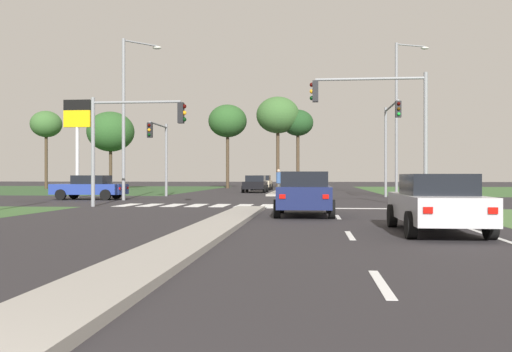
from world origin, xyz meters
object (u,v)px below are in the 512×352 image
object	(u,v)px
traffic_signal_near_right	(384,115)
fuel_price_totem	(77,126)
treeline_near	(46,125)
street_lamp_third	(399,111)
car_silver_second	(436,203)
car_beige_third	(262,183)
traffic_signal_far_right	(390,132)
pedestrian_at_median	(279,179)
car_blue_fifth	(90,187)
car_navy_near	(305,193)
traffic_signal_far_left	(160,145)
treeline_fourth	(278,115)
treeline_fifth	(298,124)
car_black_fourth	(255,184)
street_lamp_second	(127,110)
treeline_third	(228,121)
traffic_signal_near_left	(129,131)
treeline_second	(111,132)

from	to	relation	value
traffic_signal_near_right	fuel_price_totem	size ratio (longest dim) A/B	0.93
treeline_near	street_lamp_third	bearing A→B (deg)	-29.41
car_silver_second	traffic_signal_near_right	distance (m)	11.22
car_beige_third	traffic_signal_far_right	xyz separation A→B (m)	(9.95, -19.47, 3.48)
car_beige_third	pedestrian_at_median	world-z (taller)	pedestrian_at_median
pedestrian_at_median	car_blue_fifth	bearing A→B (deg)	20.43
street_lamp_third	fuel_price_totem	size ratio (longest dim) A/B	1.65
car_navy_near	street_lamp_third	bearing A→B (deg)	71.81
pedestrian_at_median	traffic_signal_far_left	bearing A→B (deg)	9.02
street_lamp_third	treeline_fourth	bearing A→B (deg)	113.30
traffic_signal_far_right	car_beige_third	bearing A→B (deg)	117.07
car_silver_second	treeline_fifth	distance (m)	48.71
treeline_near	treeline_fifth	distance (m)	28.10
car_black_fourth	street_lamp_second	xyz separation A→B (m)	(-6.07, -15.76, 4.58)
fuel_price_totem	treeline_fourth	bearing A→B (deg)	66.55
car_beige_third	fuel_price_totem	bearing A→B (deg)	63.19
traffic_signal_far_left	treeline_third	distance (m)	26.61
street_lamp_second	traffic_signal_near_left	bearing A→B (deg)	-70.66
car_beige_third	treeline_fifth	bearing A→B (deg)	-116.97
street_lamp_second	treeline_near	size ratio (longest dim) A/B	1.10
street_lamp_second	treeline_second	xyz separation A→B (m)	(-10.72, 26.21, 0.86)
treeline_fifth	car_beige_third	bearing A→B (deg)	-116.97
car_navy_near	pedestrian_at_median	world-z (taller)	pedestrian_at_median
car_blue_fifth	traffic_signal_near_left	world-z (taller)	traffic_signal_near_left
car_navy_near	treeline_fourth	size ratio (longest dim) A/B	0.40
car_black_fourth	treeline_near	world-z (taller)	treeline_near
treeline_fifth	treeline_fourth	bearing A→B (deg)	-165.92
car_silver_second	traffic_signal_far_right	xyz separation A→B (m)	(1.88, 21.82, 3.47)
traffic_signal_near_left	treeline_fourth	distance (m)	37.39
car_beige_third	car_blue_fifth	size ratio (longest dim) A/B	1.05
traffic_signal_near_right	traffic_signal_far_left	bearing A→B (deg)	139.14
car_black_fourth	pedestrian_at_median	xyz separation A→B (m)	(2.45, -7.72, 0.46)
street_lamp_second	treeline_near	xyz separation A→B (m)	(-18.54, 27.28, 1.78)
traffic_signal_far_right	traffic_signal_near_right	distance (m)	11.27
car_navy_near	traffic_signal_near_right	bearing A→B (deg)	55.64
street_lamp_third	pedestrian_at_median	distance (m)	9.65
car_silver_second	street_lamp_second	xyz separation A→B (m)	(-14.00, 17.53, 4.57)
treeline_third	treeline_second	bearing A→B (deg)	-158.26
street_lamp_second	treeline_third	world-z (taller)	treeline_third
car_black_fourth	treeline_third	distance (m)	17.40
street_lamp_second	treeline_fourth	bearing A→B (deg)	76.57
fuel_price_totem	treeline_second	xyz separation A→B (m)	(-6.27, 22.99, 1.48)
treeline_third	car_black_fourth	bearing A→B (deg)	-72.73
traffic_signal_far_left	treeline_fifth	size ratio (longest dim) A/B	0.58
traffic_signal_far_right	street_lamp_second	xyz separation A→B (m)	(-15.89, -4.29, 1.10)
car_black_fourth	traffic_signal_far_right	size ratio (longest dim) A/B	0.72
traffic_signal_far_left	treeline_second	bearing A→B (deg)	117.99
car_silver_second	street_lamp_third	world-z (taller)	street_lamp_third
car_blue_fifth	treeline_fourth	distance (m)	31.85
traffic_signal_far_right	treeline_second	bearing A→B (deg)	140.53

